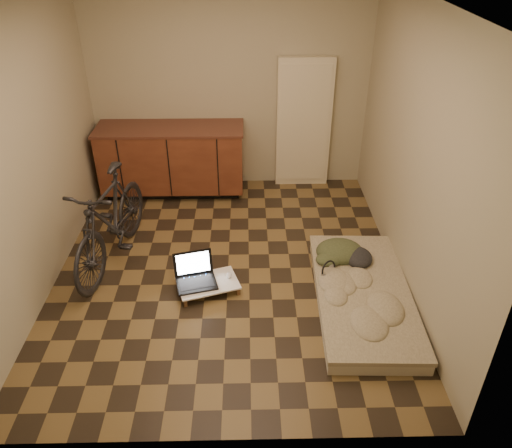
{
  "coord_description": "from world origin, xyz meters",
  "views": [
    {
      "loc": [
        0.21,
        -4.18,
        3.2
      ],
      "look_at": [
        0.29,
        0.0,
        0.55
      ],
      "focal_mm": 35.0,
      "sensor_mm": 36.0,
      "label": 1
    }
  ],
  "objects_px": {
    "bicycle": "(109,216)",
    "futon": "(363,295)",
    "laptop": "(195,277)",
    "lap_desk": "(208,283)"
  },
  "relations": [
    {
      "from": "futon",
      "to": "lap_desk",
      "type": "xyz_separation_m",
      "value": [
        -1.49,
        0.2,
        0.01
      ]
    },
    {
      "from": "futon",
      "to": "laptop",
      "type": "xyz_separation_m",
      "value": [
        -1.61,
        0.23,
        0.07
      ]
    },
    {
      "from": "bicycle",
      "to": "laptop",
      "type": "xyz_separation_m",
      "value": [
        0.89,
        -0.5,
        -0.4
      ]
    },
    {
      "from": "bicycle",
      "to": "lap_desk",
      "type": "relative_size",
      "value": 2.55
    },
    {
      "from": "laptop",
      "to": "bicycle",
      "type": "bearing_deg",
      "value": 136.55
    },
    {
      "from": "futon",
      "to": "laptop",
      "type": "relative_size",
      "value": 4.07
    },
    {
      "from": "bicycle",
      "to": "lap_desk",
      "type": "distance_m",
      "value": 1.23
    },
    {
      "from": "futon",
      "to": "lap_desk",
      "type": "bearing_deg",
      "value": 174.09
    },
    {
      "from": "lap_desk",
      "to": "laptop",
      "type": "relative_size",
      "value": 1.47
    },
    {
      "from": "bicycle",
      "to": "futon",
      "type": "distance_m",
      "value": 2.65
    }
  ]
}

